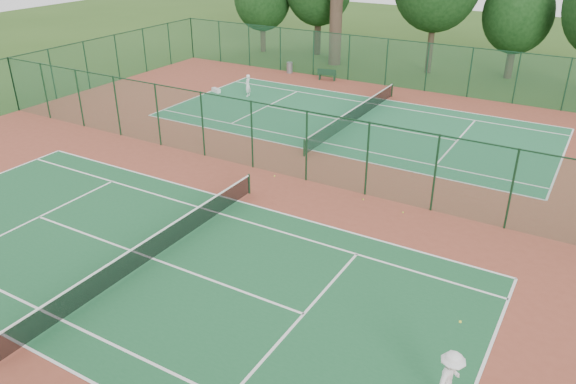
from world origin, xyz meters
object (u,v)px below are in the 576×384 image
(trash_bin, at_px, (290,68))
(bench, at_px, (327,74))
(player_near, at_px, (450,380))
(player_far, at_px, (248,85))
(kit_bag, at_px, (216,90))

(trash_bin, distance_m, bench, 3.72)
(player_near, height_order, player_far, player_near)
(player_near, distance_m, trash_bin, 35.00)
(bench, height_order, kit_bag, bench)
(player_far, bearing_deg, bench, 144.72)
(player_far, relative_size, trash_bin, 1.76)
(player_far, distance_m, kit_bag, 2.64)
(player_near, relative_size, trash_bin, 1.97)
(trash_bin, bearing_deg, bench, -8.49)
(player_far, height_order, bench, player_far)
(kit_bag, bearing_deg, trash_bin, 99.09)
(bench, distance_m, kit_bag, 8.90)
(player_far, height_order, trash_bin, player_far)
(player_near, distance_m, bench, 32.46)
(trash_bin, relative_size, kit_bag, 1.11)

